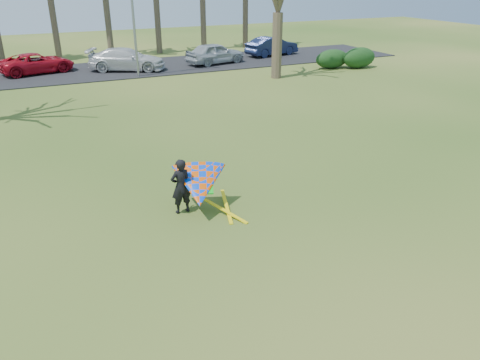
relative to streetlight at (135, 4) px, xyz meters
name	(u,v)px	position (x,y,z in m)	size (l,w,h in m)	color
ground	(274,251)	(-2.16, -22.00, -4.46)	(100.00, 100.00, 0.00)	#1C4C10
parking_strip	(99,71)	(-2.16, 3.00, -4.43)	(46.00, 7.00, 0.06)	black
streetlight	(135,4)	(0.00, 0.00, 0.00)	(2.28, 0.18, 8.00)	gray
hedge_near	(332,59)	(13.03, -2.75, -3.81)	(2.61, 1.18, 1.30)	#143613
hedge_far	(359,58)	(14.78, -3.51, -3.74)	(2.60, 1.22, 1.44)	#133613
car_2	(37,63)	(-5.99, 3.83, -3.75)	(2.19, 4.74, 1.32)	red
car_3	(127,59)	(-0.36, 2.24, -3.66)	(2.08, 5.12, 1.49)	silver
car_4	(215,53)	(6.08, 2.10, -3.65)	(1.78, 4.43, 1.51)	#A5ACB2
car_5	(272,46)	(11.66, 3.64, -3.67)	(1.55, 4.44, 1.46)	#162043
kite_flyer	(198,185)	(-3.14, -19.32, -3.62)	(2.13, 2.39, 2.02)	black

